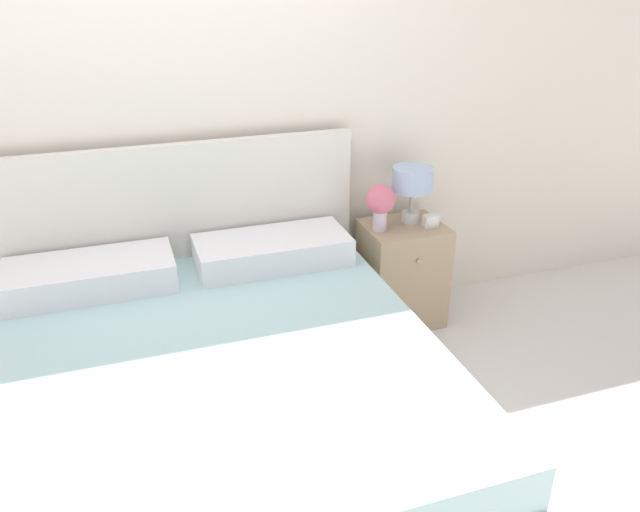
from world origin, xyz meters
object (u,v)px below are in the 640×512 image
(nightstand, at_px, (401,273))
(flower_vase, at_px, (381,202))
(table_lamp, at_px, (412,182))
(alarm_clock, at_px, (431,221))
(bed, at_px, (212,388))

(nightstand, bearing_deg, flower_vase, -175.07)
(table_lamp, xyz_separation_m, alarm_clock, (0.07, -0.10, -0.20))
(table_lamp, distance_m, flower_vase, 0.22)
(bed, height_order, flower_vase, bed)
(nightstand, bearing_deg, bed, -150.32)
(alarm_clock, bearing_deg, bed, -154.90)
(bed, xyz_separation_m, nightstand, (1.21, 0.69, 0.02))
(nightstand, distance_m, flower_vase, 0.48)
(nightstand, relative_size, table_lamp, 1.89)
(flower_vase, distance_m, alarm_clock, 0.31)
(table_lamp, height_order, flower_vase, table_lamp)
(bed, bearing_deg, table_lamp, 30.03)
(bed, height_order, nightstand, bed)
(alarm_clock, bearing_deg, flower_vase, 169.81)
(bed, distance_m, alarm_clock, 1.51)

